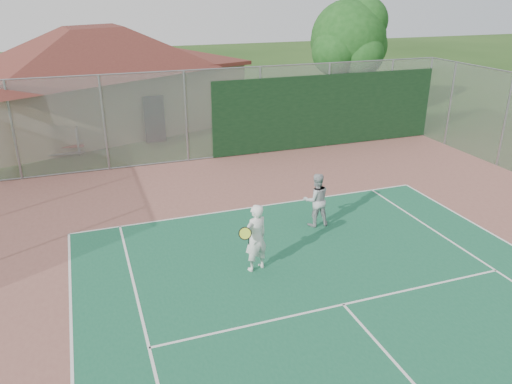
% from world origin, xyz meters
% --- Properties ---
extents(back_fence, '(20.08, 0.11, 3.53)m').
position_xyz_m(back_fence, '(2.11, 16.98, 1.67)').
color(back_fence, gray).
rests_on(back_fence, ground).
extents(side_fence_right, '(0.08, 9.00, 3.50)m').
position_xyz_m(side_fence_right, '(10.00, 12.50, 1.75)').
color(side_fence_right, gray).
rests_on(side_fence_right, ground).
extents(clubhouse, '(14.87, 12.14, 5.55)m').
position_xyz_m(clubhouse, '(-3.70, 24.00, 2.82)').
color(clubhouse, tan).
rests_on(clubhouse, ground).
extents(bleachers, '(3.25, 2.12, 1.16)m').
position_xyz_m(bleachers, '(-6.36, 20.04, 0.61)').
color(bleachers, maroon).
rests_on(bleachers, ground).
extents(tree, '(4.29, 4.07, 5.98)m').
position_xyz_m(tree, '(8.05, 20.79, 3.93)').
color(tree, '#3D2216').
rests_on(tree, ground).
extents(player_white_front, '(0.90, 0.73, 1.68)m').
position_xyz_m(player_white_front, '(-1.27, 8.40, 0.85)').
color(player_white_front, silver).
rests_on(player_white_front, ground).
extents(player_grey_back, '(0.81, 0.66, 1.55)m').
position_xyz_m(player_grey_back, '(1.14, 10.12, 0.78)').
color(player_grey_back, '#A8AAAD').
rests_on(player_grey_back, ground).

